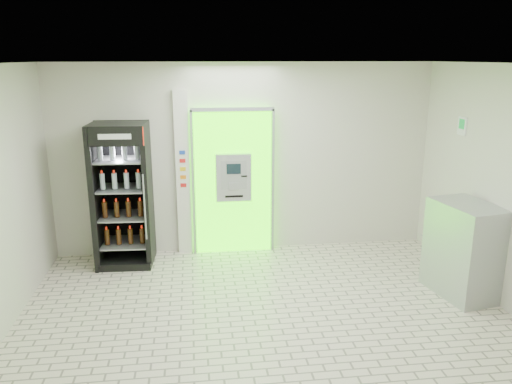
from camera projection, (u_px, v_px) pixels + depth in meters
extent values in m
plane|color=beige|center=(268.00, 325.00, 5.91)|extent=(6.00, 6.00, 0.00)
plane|color=beige|center=(245.00, 159.00, 7.91)|extent=(6.00, 0.00, 6.00)
plane|color=beige|center=(329.00, 315.00, 3.13)|extent=(6.00, 0.00, 6.00)
plane|color=white|center=(270.00, 64.00, 5.13)|extent=(6.00, 6.00, 0.00)
cube|color=#31EF00|center=(233.00, 182.00, 7.91)|extent=(1.20, 0.12, 2.30)
cube|color=gray|center=(232.00, 109.00, 7.54)|extent=(1.28, 0.04, 0.06)
cube|color=gray|center=(193.00, 184.00, 7.77)|extent=(0.04, 0.04, 2.30)
cube|color=gray|center=(273.00, 182.00, 7.92)|extent=(0.04, 0.04, 2.30)
cube|color=black|center=(240.00, 222.00, 8.04)|extent=(0.62, 0.01, 0.67)
cube|color=black|center=(210.00, 131.00, 7.60)|extent=(0.22, 0.01, 0.18)
cube|color=#A2A4AA|center=(234.00, 177.00, 7.78)|extent=(0.55, 0.12, 0.75)
cube|color=black|center=(234.00, 169.00, 7.68)|extent=(0.22, 0.01, 0.16)
cube|color=gray|center=(234.00, 186.00, 7.75)|extent=(0.16, 0.01, 0.12)
cube|color=black|center=(244.00, 176.00, 7.73)|extent=(0.09, 0.01, 0.02)
cube|color=black|center=(234.00, 196.00, 7.80)|extent=(0.28, 0.01, 0.03)
cube|color=silver|center=(183.00, 174.00, 7.80)|extent=(0.22, 0.10, 2.60)
cube|color=#193FB2|center=(182.00, 152.00, 7.65)|extent=(0.09, 0.01, 0.06)
cube|color=red|center=(183.00, 161.00, 7.69)|extent=(0.09, 0.01, 0.06)
cube|color=yellow|center=(183.00, 169.00, 7.72)|extent=(0.09, 0.01, 0.06)
cube|color=orange|center=(183.00, 177.00, 7.75)|extent=(0.09, 0.01, 0.06)
cube|color=red|center=(183.00, 185.00, 7.79)|extent=(0.09, 0.01, 0.06)
cube|color=black|center=(123.00, 195.00, 7.43)|extent=(0.84, 0.77, 2.15)
cube|color=black|center=(125.00, 189.00, 7.76)|extent=(0.81, 0.10, 2.15)
cube|color=red|center=(115.00, 137.00, 6.84)|extent=(0.79, 0.05, 0.26)
cube|color=white|center=(114.00, 137.00, 6.84)|extent=(0.45, 0.03, 0.08)
cube|color=black|center=(127.00, 259.00, 7.70)|extent=(0.84, 0.77, 0.11)
cylinder|color=gray|center=(145.00, 207.00, 7.13)|extent=(0.03, 0.03, 0.97)
cube|color=gray|center=(126.00, 242.00, 7.63)|extent=(0.71, 0.66, 0.02)
cube|color=gray|center=(124.00, 216.00, 7.52)|extent=(0.71, 0.66, 0.02)
cube|color=gray|center=(122.00, 188.00, 7.41)|extent=(0.71, 0.66, 0.02)
cube|color=gray|center=(120.00, 160.00, 7.29)|extent=(0.71, 0.66, 0.02)
cube|color=#A2A4AA|center=(464.00, 250.00, 6.54)|extent=(0.79, 1.04, 1.25)
cube|color=gray|center=(442.00, 246.00, 6.49)|extent=(0.17, 0.90, 0.01)
cube|color=white|center=(462.00, 126.00, 7.07)|extent=(0.02, 0.22, 0.26)
cube|color=#0D9236|center=(462.00, 124.00, 7.06)|extent=(0.00, 0.14, 0.14)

